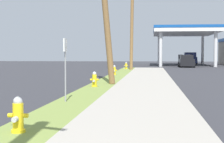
{
  "coord_description": "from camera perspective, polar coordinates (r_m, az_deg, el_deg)",
  "views": [
    {
      "loc": [
        3.32,
        -2.15,
        1.73
      ],
      "look_at": [
        1.17,
        17.12,
        0.77
      ],
      "focal_mm": 57.6,
      "sensor_mm": 36.0,
      "label": 1
    }
  ],
  "objects": [
    {
      "name": "fire_hydrant_nearest",
      "position": [
        7.63,
        -14.7,
        -6.94
      ],
      "size": [
        0.42,
        0.38,
        0.74
      ],
      "color": "yellow",
      "rests_on": "grass_verge"
    },
    {
      "name": "fire_hydrant_second",
      "position": [
        17.54,
        -2.81,
        -1.37
      ],
      "size": [
        0.42,
        0.38,
        0.74
      ],
      "color": "yellow",
      "rests_on": "grass_verge"
    },
    {
      "name": "car_black_by_near_pump",
      "position": [
        47.57,
        11.72,
        1.55
      ],
      "size": [
        2.02,
        4.54,
        1.57
      ],
      "color": "black",
      "rests_on": "ground"
    },
    {
      "name": "utility_pole_background",
      "position": [
        36.64,
        3.19,
        8.29
      ],
      "size": [
        1.37,
        0.53,
        10.02
      ],
      "color": "olive",
      "rests_on": "grass_verge"
    },
    {
      "name": "truck_navy_at_forecourt",
      "position": [
        62.03,
        12.17,
        2.01
      ],
      "size": [
        2.15,
        5.41,
        1.97
      ],
      "color": "navy",
      "rests_on": "ground"
    },
    {
      "name": "fire_hydrant_fourth",
      "position": [
        38.28,
        2.26,
        0.9
      ],
      "size": [
        0.42,
        0.38,
        0.74
      ],
      "color": "yellow",
      "rests_on": "grass_verge"
    },
    {
      "name": "street_sign_post",
      "position": [
        12.1,
        -7.43,
        2.37
      ],
      "size": [
        0.05,
        0.36,
        2.12
      ],
      "color": "gray",
      "rests_on": "grass_verge"
    },
    {
      "name": "fire_hydrant_third",
      "position": [
        27.5,
        0.37,
        0.15
      ],
      "size": [
        0.42,
        0.37,
        0.74
      ],
      "color": "yellow",
      "rests_on": "grass_verge"
    }
  ]
}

